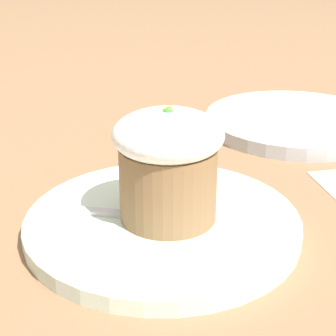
{
  "coord_description": "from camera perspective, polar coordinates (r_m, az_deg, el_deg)",
  "views": [
    {
      "loc": [
        -0.44,
        -0.05,
        0.26
      ],
      "look_at": [
        -0.0,
        -0.01,
        0.06
      ],
      "focal_mm": 60.0,
      "sensor_mm": 36.0,
      "label": 1
    }
  ],
  "objects": [
    {
      "name": "ground_plane",
      "position": [
        0.52,
        -0.57,
        -6.37
      ],
      "size": [
        4.0,
        4.0,
        0.0
      ],
      "primitive_type": "plane",
      "color": "#846042"
    },
    {
      "name": "dessert_plate",
      "position": [
        0.51,
        -0.57,
        -5.67
      ],
      "size": [
        0.25,
        0.25,
        0.01
      ],
      "color": "silver",
      "rests_on": "ground_plane"
    },
    {
      "name": "carrot_cake",
      "position": [
        0.49,
        0.0,
        0.55
      ],
      "size": [
        0.1,
        0.1,
        0.1
      ],
      "color": "olive",
      "rests_on": "dessert_plate"
    },
    {
      "name": "spoon",
      "position": [
        0.51,
        -3.58,
        -4.55
      ],
      "size": [
        0.04,
        0.13,
        0.01
      ],
      "color": "silver",
      "rests_on": "dessert_plate"
    },
    {
      "name": "side_plate",
      "position": [
        0.79,
        12.84,
        4.62
      ],
      "size": [
        0.25,
        0.25,
        0.02
      ],
      "color": "#B2B7BC",
      "rests_on": "ground_plane"
    }
  ]
}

